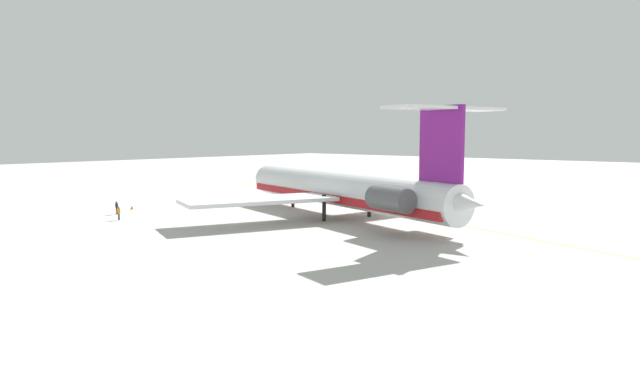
{
  "coord_description": "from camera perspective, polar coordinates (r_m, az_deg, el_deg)",
  "views": [
    {
      "loc": [
        -41.59,
        63.52,
        10.29
      ],
      "look_at": [
        2.64,
        13.04,
        3.08
      ],
      "focal_mm": 31.88,
      "sensor_mm": 36.0,
      "label": 1
    }
  ],
  "objects": [
    {
      "name": "ground",
      "position": [
        76.62,
        7.94,
        -1.65
      ],
      "size": [
        340.87,
        340.87,
        0.0
      ],
      "primitive_type": "plane",
      "color": "#B7B5AD"
    },
    {
      "name": "main_jetliner",
      "position": [
        69.47,
        2.74,
        0.58
      ],
      "size": [
        44.16,
        39.6,
        13.12
      ],
      "rotation": [
        0.0,
        0.0,
        -0.28
      ],
      "color": "silver",
      "rests_on": "ground"
    },
    {
      "name": "ground_crew_near_nose",
      "position": [
        72.82,
        -19.56,
        -1.51
      ],
      "size": [
        0.4,
        0.27,
        1.66
      ],
      "rotation": [
        0.0,
        0.0,
        5.11
      ],
      "color": "black",
      "rests_on": "ground"
    },
    {
      "name": "ground_crew_near_tail",
      "position": [
        78.21,
        -19.74,
        -1.0
      ],
      "size": [
        0.4,
        0.27,
        1.69
      ],
      "rotation": [
        0.0,
        0.0,
        5.09
      ],
      "color": "black",
      "rests_on": "ground"
    },
    {
      "name": "safety_cone_nose",
      "position": [
        82.74,
        -18.36,
        -1.14
      ],
      "size": [
        0.4,
        0.4,
        0.55
      ],
      "primitive_type": "cone",
      "color": "#EA590F",
      "rests_on": "ground"
    },
    {
      "name": "taxiway_centreline",
      "position": [
        77.89,
        6.22,
        -1.49
      ],
      "size": [
        102.19,
        34.09,
        0.01
      ],
      "primitive_type": "cube",
      "rotation": [
        0.0,
        0.0,
        -0.32
      ],
      "color": "gold",
      "rests_on": "ground"
    }
  ]
}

